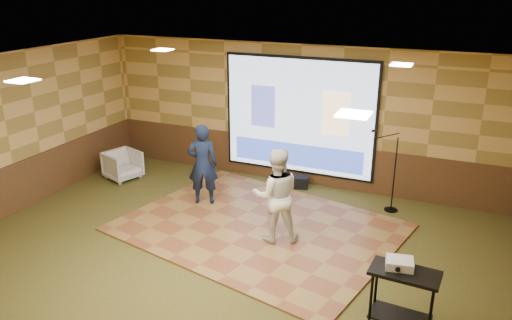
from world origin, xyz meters
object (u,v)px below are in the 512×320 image
at_px(projector_screen, 299,118).
at_px(banquet_chair, 123,165).
at_px(av_table, 403,291).
at_px(projector, 400,263).
at_px(dance_floor, 258,227).
at_px(player_right, 276,195).
at_px(mic_stand, 390,186).
at_px(player_left, 203,164).
at_px(duffel_bag, 299,182).

xyz_separation_m(projector_screen, banquet_chair, (-3.65, -1.33, -1.15)).
height_order(av_table, projector, projector).
xyz_separation_m(dance_floor, player_right, (0.45, -0.32, 0.83)).
xyz_separation_m(projector_screen, mic_stand, (2.09, -0.62, -0.98)).
distance_m(projector, mic_stand, 3.58).
bearing_deg(player_left, dance_floor, 135.75).
bearing_deg(projector_screen, projector, -56.54).
bearing_deg(banquet_chair, projector_screen, -50.43).
xyz_separation_m(projector_screen, dance_floor, (0.07, -2.32, -1.46)).
relative_size(projector_screen, player_right, 2.03).
bearing_deg(av_table, dance_floor, 145.67).
bearing_deg(player_left, av_table, 126.33).
relative_size(projector_screen, banquet_chair, 4.72).
relative_size(projector, banquet_chair, 0.47).
distance_m(projector_screen, dance_floor, 2.74).
xyz_separation_m(player_left, banquet_chair, (-2.31, 0.46, -0.52)).
xyz_separation_m(player_left, player_right, (1.85, -0.84, 0.01)).
height_order(player_right, mic_stand, player_right).
distance_m(dance_floor, player_right, 1.00).
height_order(player_left, mic_stand, player_left).
height_order(player_right, duffel_bag, player_right).
relative_size(mic_stand, banquet_chair, 2.27).
height_order(player_right, banquet_chair, player_right).
xyz_separation_m(player_left, av_table, (4.14, -2.40, -0.24)).
bearing_deg(projector_screen, player_left, -126.73).
relative_size(projector_screen, projector, 10.13).
xyz_separation_m(projector_screen, duffel_bag, (0.13, -0.25, -1.35)).
bearing_deg(player_right, banquet_chair, -44.16).
distance_m(projector, banquet_chair, 6.99).
height_order(av_table, banquet_chair, av_table).
relative_size(player_right, projector, 4.99).
height_order(player_left, player_right, player_right).
bearing_deg(banquet_chair, dance_floor, -85.35).
distance_m(dance_floor, mic_stand, 2.68).
height_order(dance_floor, projector, projector).
distance_m(av_table, mic_stand, 3.64).
bearing_deg(mic_stand, player_right, -133.75).
bearing_deg(mic_stand, dance_floor, -145.77).
height_order(player_left, banquet_chair, player_left).
bearing_deg(projector, banquet_chair, 146.53).
bearing_deg(projector_screen, player_right, -78.85).
bearing_deg(mic_stand, projector_screen, 157.58).
bearing_deg(player_right, projector, 119.28).
height_order(av_table, duffel_bag, av_table).
distance_m(dance_floor, av_table, 3.36).
xyz_separation_m(dance_floor, projector, (2.65, -1.80, 0.92)).
relative_size(player_right, banquet_chair, 2.32).
relative_size(player_left, duffel_bag, 4.07).
bearing_deg(duffel_bag, av_table, -55.78).
bearing_deg(player_left, projector, 126.53).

